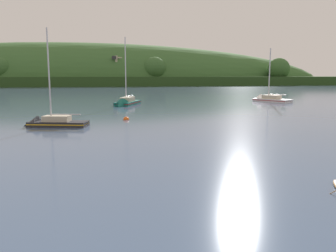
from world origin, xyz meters
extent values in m
cube|color=#27431B|center=(-0.24, 205.50, 2.44)|extent=(413.21, 80.86, 4.87)
ellipsoid|color=#38602D|center=(-36.66, 223.76, 0.00)|extent=(332.19, 92.32, 50.90)
sphere|color=#38602D|center=(8.20, 196.20, 9.38)|extent=(12.88, 12.88, 12.88)
sphere|color=#38602D|center=(83.40, 200.60, 9.44)|extent=(13.06, 13.06, 13.06)
cube|color=#4C4C51|center=(-12.89, 194.54, 1.00)|extent=(4.41, 4.41, 2.00)
cylinder|color=#BCB293|center=(-12.89, 194.54, 9.12)|extent=(1.42, 1.42, 14.25)
cylinder|color=#BCB293|center=(-10.26, 196.63, 15.11)|extent=(7.04, 5.86, 0.78)
cube|color=#333338|center=(-14.06, 193.59, 15.11)|extent=(2.29, 2.40, 1.71)
cube|color=white|center=(21.63, 73.85, 0.02)|extent=(6.92, 8.26, 1.32)
cone|color=white|center=(19.50, 77.11, 0.02)|extent=(3.62, 3.30, 3.06)
cube|color=maroon|center=(21.63, 73.85, 0.37)|extent=(6.95, 8.28, 0.14)
cube|color=#BCB299|center=(21.52, 74.02, 1.07)|extent=(3.73, 4.12, 0.79)
cylinder|color=silver|center=(21.09, 74.67, 5.98)|extent=(0.22, 0.22, 10.60)
cylinder|color=silver|center=(22.21, 72.96, 1.62)|extent=(2.38, 3.52, 0.18)
cube|color=#232328|center=(-17.11, 43.99, 0.05)|extent=(6.69, 3.47, 1.02)
cone|color=#232328|center=(-20.23, 44.64, 0.05)|extent=(1.99, 2.42, 2.14)
cube|color=gold|center=(-17.11, 43.99, 0.31)|extent=(6.69, 3.49, 0.11)
cube|color=#BCB299|center=(-17.27, 44.03, 0.87)|extent=(3.11, 2.06, 0.63)
cylinder|color=silver|center=(-17.89, 44.16, 5.62)|extent=(0.16, 0.16, 10.12)
cylinder|color=silver|center=(-16.25, 43.82, 1.34)|extent=(3.30, 0.80, 0.12)
cube|color=#0F564C|center=(-8.96, 71.46, 0.00)|extent=(5.42, 8.56, 1.30)
cone|color=#0F564C|center=(-10.34, 67.66, 0.00)|extent=(3.24, 2.83, 2.72)
cube|color=maroon|center=(-8.96, 71.46, 0.36)|extent=(5.44, 8.57, 0.13)
cube|color=#BCB299|center=(-9.03, 71.27, 1.07)|extent=(3.05, 4.07, 0.83)
cylinder|color=silver|center=(-9.31, 70.51, 6.65)|extent=(0.20, 0.20, 11.99)
cylinder|color=silver|center=(-8.59, 72.50, 1.63)|extent=(1.59, 4.04, 0.16)
sphere|color=#EA5B19|center=(-9.59, 48.79, 0.00)|extent=(0.77, 0.77, 0.77)
cylinder|color=black|center=(-9.59, 48.79, 0.43)|extent=(0.04, 0.04, 0.08)
camera|label=1|loc=(-10.03, 5.51, 5.61)|focal=36.20mm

